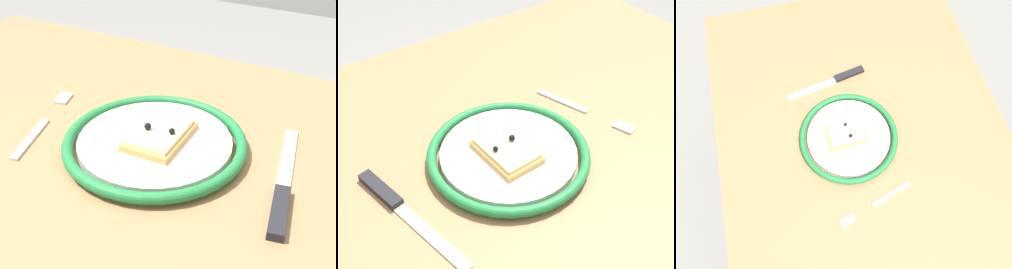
# 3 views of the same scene
# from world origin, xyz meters

# --- Properties ---
(dining_table) EXTENTS (1.14, 0.79, 0.72)m
(dining_table) POSITION_xyz_m (0.00, 0.00, 0.63)
(dining_table) COLOR #936D47
(dining_table) RESTS_ON ground_plane
(plate) EXTENTS (0.27, 0.27, 0.02)m
(plate) POSITION_xyz_m (0.04, 0.04, 0.73)
(plate) COLOR white
(plate) RESTS_ON dining_table
(pizza_slice_near) EXTENTS (0.08, 0.11, 0.03)m
(pizza_slice_near) POSITION_xyz_m (0.05, 0.05, 0.75)
(pizza_slice_near) COLOR tan
(pizza_slice_near) RESTS_ON plate
(knife) EXTENTS (0.06, 0.24, 0.01)m
(knife) POSITION_xyz_m (0.24, 0.02, 0.73)
(knife) COLOR silver
(knife) RESTS_ON dining_table
(fork) EXTENTS (0.08, 0.20, 0.00)m
(fork) POSITION_xyz_m (-0.15, 0.02, 0.72)
(fork) COLOR silver
(fork) RESTS_ON dining_table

